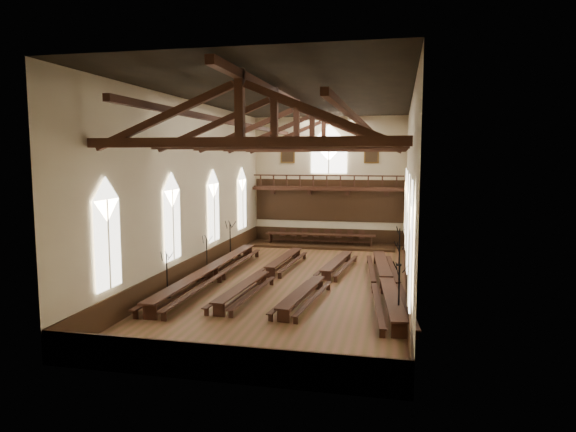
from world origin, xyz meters
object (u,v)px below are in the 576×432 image
(candelabrum_left_near, at_px, (167,284))
(dais, at_px, (320,245))
(high_table, at_px, (320,235))
(refectory_row_a, at_px, (210,271))
(candelabrum_left_mid, at_px, (207,262))
(refectory_row_c, at_px, (323,277))
(candelabrum_right_far, at_px, (399,254))
(refectory_row_d, at_px, (386,281))
(candelabrum_left_far, at_px, (230,248))
(refectory_row_b, at_px, (266,272))
(candelabrum_right_mid, at_px, (399,275))
(candelabrum_right_near, at_px, (399,305))

(candelabrum_left_near, bearing_deg, dais, 72.17)
(high_table, bearing_deg, refectory_row_a, -109.37)
(candelabrum_left_mid, bearing_deg, refectory_row_c, -10.42)
(candelabrum_left_mid, relative_size, candelabrum_right_far, 0.91)
(refectory_row_c, xyz_separation_m, refectory_row_d, (3.35, -0.50, 0.07))
(candelabrum_left_mid, bearing_deg, refectory_row_a, -62.91)
(high_table, bearing_deg, refectory_row_c, -80.55)
(refectory_row_d, distance_m, dais, 13.51)
(refectory_row_a, distance_m, candelabrum_left_far, 5.97)
(refectory_row_b, distance_m, candelabrum_right_mid, 7.21)
(refectory_row_d, relative_size, high_table, 1.72)
(refectory_row_d, bearing_deg, candelabrum_left_far, 149.75)
(refectory_row_a, relative_size, candelabrum_left_near, 6.40)
(candelabrum_left_near, height_order, candelabrum_left_far, candelabrum_left_far)
(refectory_row_d, relative_size, candelabrum_left_mid, 6.36)
(candelabrum_right_mid, bearing_deg, candelabrum_left_near, -159.53)
(dais, height_order, candelabrum_left_mid, candelabrum_left_mid)
(candelabrum_right_mid, distance_m, candelabrum_right_far, 5.95)
(dais, relative_size, high_table, 1.34)
(refectory_row_a, distance_m, candelabrum_right_mid, 10.29)
(refectory_row_d, bearing_deg, refectory_row_a, 178.87)
(candelabrum_left_near, height_order, candelabrum_right_far, candelabrum_right_far)
(refectory_row_c, height_order, candelabrum_right_far, candelabrum_right_far)
(refectory_row_c, xyz_separation_m, candelabrum_left_far, (-7.10, 5.60, 0.31))
(refectory_row_b, relative_size, candelabrum_right_far, 5.50)
(dais, distance_m, candelabrum_right_far, 8.37)
(candelabrum_left_far, bearing_deg, candelabrum_right_mid, -26.18)
(refectory_row_a, height_order, candelabrum_right_far, candelabrum_right_far)
(refectory_row_c, bearing_deg, candelabrum_left_near, -150.57)
(high_table, xyz_separation_m, candelabrum_right_near, (5.98, -17.44, -0.07))
(candelabrum_left_far, bearing_deg, refectory_row_c, -38.25)
(refectory_row_a, relative_size, candelabrum_left_far, 5.61)
(candelabrum_right_near, bearing_deg, candelabrum_left_near, 172.15)
(refectory_row_a, bearing_deg, candelabrum_left_mid, 117.09)
(refectory_row_b, xyz_separation_m, candelabrum_right_mid, (7.20, -0.13, 0.26))
(refectory_row_d, bearing_deg, refectory_row_c, 171.55)
(refectory_row_d, bearing_deg, candelabrum_right_mid, 44.29)
(dais, distance_m, candelabrum_right_near, 18.45)
(refectory_row_a, relative_size, high_table, 1.75)
(candelabrum_left_mid, height_order, candelabrum_left_far, candelabrum_left_far)
(refectory_row_a, bearing_deg, candelabrum_left_far, 97.96)
(refectory_row_b, bearing_deg, candelabrum_right_mid, -1.05)
(refectory_row_c, bearing_deg, candelabrum_left_mid, 169.58)
(refectory_row_b, distance_m, candelabrum_left_far, 6.61)
(dais, relative_size, candelabrum_left_near, 4.93)
(high_table, height_order, candelabrum_left_near, candelabrum_left_near)
(refectory_row_c, relative_size, candelabrum_left_far, 5.20)
(candelabrum_right_mid, bearing_deg, refectory_row_a, -177.51)
(candelabrum_left_mid, bearing_deg, candelabrum_right_far, 23.30)
(candelabrum_right_near, bearing_deg, refectory_row_b, 141.12)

